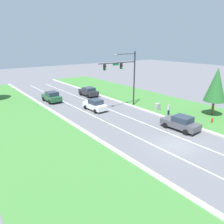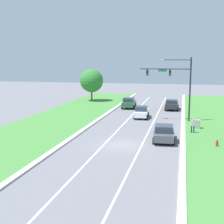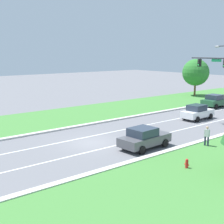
# 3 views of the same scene
# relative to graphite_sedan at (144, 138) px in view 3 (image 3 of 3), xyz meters

# --- Properties ---
(ground_plane) EXTENTS (160.00, 160.00, 0.00)m
(ground_plane) POSITION_rel_graphite_sedan_xyz_m (-3.75, -2.33, -0.83)
(ground_plane) COLOR slate
(curb_strip_right) EXTENTS (0.50, 90.00, 0.15)m
(curb_strip_right) POSITION_rel_graphite_sedan_xyz_m (1.90, -2.33, -0.76)
(curb_strip_right) COLOR beige
(curb_strip_right) RESTS_ON ground_plane
(curb_strip_left) EXTENTS (0.50, 90.00, 0.15)m
(curb_strip_left) POSITION_rel_graphite_sedan_xyz_m (-9.40, -2.33, -0.76)
(curb_strip_left) COLOR beige
(curb_strip_left) RESTS_ON ground_plane
(grass_verge_right) EXTENTS (10.00, 90.00, 0.08)m
(grass_verge_right) POSITION_rel_graphite_sedan_xyz_m (7.15, -2.33, -0.79)
(grass_verge_right) COLOR #427F38
(grass_verge_right) RESTS_ON ground_plane
(grass_verge_left) EXTENTS (10.00, 90.00, 0.08)m
(grass_verge_left) POSITION_rel_graphite_sedan_xyz_m (-14.65, -2.33, -0.79)
(grass_verge_left) COLOR #427F38
(grass_verge_left) RESTS_ON ground_plane
(lane_stripe_inner_left) EXTENTS (0.14, 81.00, 0.01)m
(lane_stripe_inner_left) POSITION_rel_graphite_sedan_xyz_m (-5.55, -2.33, -0.83)
(lane_stripe_inner_left) COLOR white
(lane_stripe_inner_left) RESTS_ON ground_plane
(lane_stripe_inner_right) EXTENTS (0.14, 81.00, 0.01)m
(lane_stripe_inner_right) POSITION_rel_graphite_sedan_xyz_m (-1.95, -2.33, -0.83)
(lane_stripe_inner_right) COLOR white
(lane_stripe_inner_right) RESTS_ON ground_plane
(graphite_sedan) EXTENTS (2.33, 4.50, 1.67)m
(graphite_sedan) POSITION_rel_graphite_sedan_xyz_m (0.00, 0.00, 0.00)
(graphite_sedan) COLOR #4C4C51
(graphite_sedan) RESTS_ON ground_plane
(forest_sedan) EXTENTS (2.24, 4.35, 1.79)m
(forest_sedan) POSITION_rel_graphite_sedan_xyz_m (-7.20, 20.97, 0.06)
(forest_sedan) COLOR #235633
(forest_sedan) RESTS_ON ground_plane
(white_sedan) EXTENTS (2.06, 4.31, 1.70)m
(white_sedan) POSITION_rel_graphite_sedan_xyz_m (-3.91, 12.38, 0.00)
(white_sedan) COLOR white
(white_sedan) RESTS_ON ground_plane
(pedestrian) EXTENTS (0.40, 0.27, 1.69)m
(pedestrian) POSITION_rel_graphite_sedan_xyz_m (2.92, 4.16, 0.10)
(pedestrian) COLOR #232842
(pedestrian) RESTS_ON ground_plane
(fire_hydrant) EXTENTS (0.34, 0.20, 0.70)m
(fire_hydrant) POSITION_rel_graphite_sedan_xyz_m (5.01, -1.08, -0.49)
(fire_hydrant) COLOR red
(fire_hydrant) RESTS_ON ground_plane
(oak_near_left_tree) EXTENTS (4.60, 4.60, 6.40)m
(oak_near_left_tree) POSITION_rel_graphite_sedan_xyz_m (-15.98, 28.33, 3.26)
(oak_near_left_tree) COLOR brown
(oak_near_left_tree) RESTS_ON ground_plane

